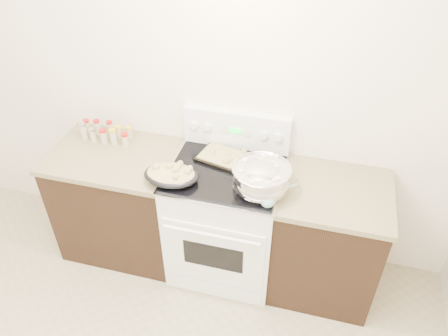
% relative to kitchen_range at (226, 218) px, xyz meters
% --- Properties ---
extents(room_shell, '(4.10, 3.60, 2.75)m').
position_rel_kitchen_range_xyz_m(room_shell, '(-0.35, -1.42, 1.21)').
color(room_shell, white).
rests_on(room_shell, ground).
extents(counter_left, '(0.93, 0.67, 0.92)m').
position_rel_kitchen_range_xyz_m(counter_left, '(-0.83, 0.01, -0.03)').
color(counter_left, black).
rests_on(counter_left, ground).
extents(counter_right, '(0.73, 0.67, 0.92)m').
position_rel_kitchen_range_xyz_m(counter_right, '(0.73, 0.01, -0.03)').
color(counter_right, black).
rests_on(counter_right, ground).
extents(kitchen_range, '(0.78, 0.73, 1.22)m').
position_rel_kitchen_range_xyz_m(kitchen_range, '(0.00, 0.00, 0.00)').
color(kitchen_range, white).
rests_on(kitchen_range, ground).
extents(mixing_bowl, '(0.38, 0.38, 0.22)m').
position_rel_kitchen_range_xyz_m(mixing_bowl, '(0.26, -0.13, 0.54)').
color(mixing_bowl, silver).
rests_on(mixing_bowl, kitchen_range).
extents(roasting_pan, '(0.37, 0.26, 0.11)m').
position_rel_kitchen_range_xyz_m(roasting_pan, '(-0.32, -0.19, 0.50)').
color(roasting_pan, black).
rests_on(roasting_pan, kitchen_range).
extents(baking_sheet, '(0.40, 0.32, 0.06)m').
position_rel_kitchen_range_xyz_m(baking_sheet, '(-0.04, 0.11, 0.47)').
color(baking_sheet, black).
rests_on(baking_sheet, kitchen_range).
extents(wooden_spoon, '(0.05, 0.26, 0.04)m').
position_rel_kitchen_range_xyz_m(wooden_spoon, '(0.11, -0.12, 0.46)').
color(wooden_spoon, tan).
rests_on(wooden_spoon, kitchen_range).
extents(blue_ladle, '(0.20, 0.25, 0.11)m').
position_rel_kitchen_range_xyz_m(blue_ladle, '(0.34, -0.26, 0.49)').
color(blue_ladle, '#84BEC6').
rests_on(blue_ladle, kitchen_range).
extents(spice_jars, '(0.40, 0.15, 0.13)m').
position_rel_kitchen_range_xyz_m(spice_jars, '(-0.96, 0.16, 0.49)').
color(spice_jars, '#BFB28C').
rests_on(spice_jars, counter_left).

